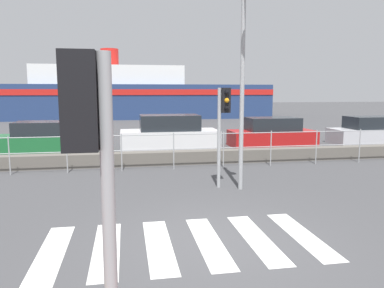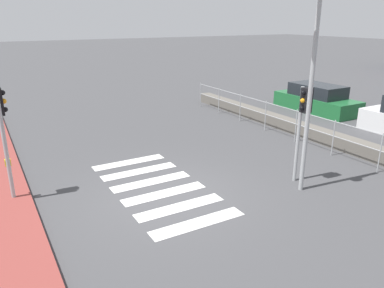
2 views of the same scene
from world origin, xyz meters
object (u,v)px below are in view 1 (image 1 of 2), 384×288
object	(u,v)px
parked_car_red	(272,134)
parked_car_white	(170,134)
traffic_light_far	(223,115)
ferry_boat	(135,96)
traffic_light_near	(92,170)
parked_car_silver	(372,132)
streetlamp	(245,60)
parked_car_green	(48,139)

from	to	relation	value
parked_car_red	parked_car_white	bearing A→B (deg)	180.00
traffic_light_far	ferry_boat	distance (m)	29.91
traffic_light_near	parked_car_silver	xyz separation A→B (m)	(12.82, 14.67, -1.54)
traffic_light_far	streetlamp	world-z (taller)	streetlamp
traffic_light_near	traffic_light_far	world-z (taller)	traffic_light_near
ferry_boat	parked_car_green	world-z (taller)	ferry_boat
parked_car_red	ferry_boat	bearing A→B (deg)	105.19
parked_car_white	ferry_boat	bearing A→B (deg)	92.61
streetlamp	parked_car_silver	bearing A→B (deg)	39.58
ferry_boat	parked_car_silver	xyz separation A→B (m)	(11.60, -22.50, -1.60)
parked_car_green	parked_car_white	size ratio (longest dim) A/B	0.99
parked_car_white	parked_car_red	size ratio (longest dim) A/B	1.09
parked_car_red	parked_car_green	bearing A→B (deg)	-180.00
ferry_boat	parked_car_white	distance (m)	22.57
traffic_light_near	parked_car_red	xyz separation A→B (m)	(7.33, 14.67, -1.54)
parked_car_white	parked_car_red	bearing A→B (deg)	-0.00
traffic_light_near	ferry_boat	bearing A→B (deg)	88.11
traffic_light_near	traffic_light_far	bearing A→B (deg)	68.45
parked_car_silver	ferry_boat	bearing A→B (deg)	117.27
traffic_light_far	parked_car_red	xyz separation A→B (m)	(4.45, 7.37, -1.44)
parked_car_white	parked_car_red	world-z (taller)	parked_car_white
streetlamp	parked_car_silver	size ratio (longest dim) A/B	1.29
streetlamp	parked_car_green	xyz separation A→B (m)	(-6.53, 7.85, -2.91)
traffic_light_near	parked_car_red	bearing A→B (deg)	63.45
parked_car_silver	streetlamp	bearing A→B (deg)	-140.42
traffic_light_far	parked_car_white	size ratio (longest dim) A/B	0.61
streetlamp	traffic_light_far	bearing A→B (deg)	132.09
traffic_light_near	traffic_light_far	xyz separation A→B (m)	(2.88, 7.30, -0.09)
streetlamp	parked_car_red	size ratio (longest dim) A/B	1.34
parked_car_white	parked_car_red	distance (m)	5.08
parked_car_white	parked_car_silver	distance (m)	10.57
parked_car_red	parked_car_silver	distance (m)	5.49
traffic_light_near	parked_car_green	size ratio (longest dim) A/B	0.66
traffic_light_far	parked_car_green	world-z (taller)	traffic_light_far
parked_car_red	parked_car_silver	xyz separation A→B (m)	(5.49, 0.00, -0.00)
parked_car_white	parked_car_green	bearing A→B (deg)	-180.00
parked_car_silver	traffic_light_near	bearing A→B (deg)	-131.16
traffic_light_near	streetlamp	world-z (taller)	streetlamp
traffic_light_near	ferry_boat	distance (m)	37.19
traffic_light_far	ferry_boat	size ratio (longest dim) A/B	0.11
traffic_light_near	parked_car_white	distance (m)	14.91
parked_car_white	parked_car_silver	xyz separation A→B (m)	(10.57, -0.00, -0.08)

